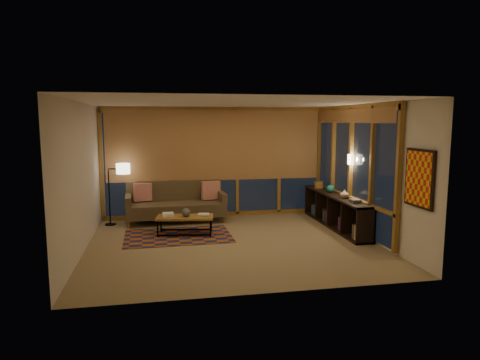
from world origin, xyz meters
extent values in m
cube|color=#9B8158|center=(0.00, 0.00, 0.00)|extent=(5.50, 5.00, 0.01)
cube|color=white|center=(0.00, 0.00, 2.70)|extent=(5.50, 5.00, 0.01)
cube|color=silver|center=(0.00, 2.50, 1.35)|extent=(5.50, 0.01, 2.70)
cube|color=silver|center=(0.00, -2.50, 1.35)|extent=(5.50, 0.01, 2.70)
cube|color=silver|center=(-2.75, 0.00, 1.35)|extent=(0.01, 5.00, 2.70)
cube|color=silver|center=(2.75, 0.00, 1.35)|extent=(0.01, 5.00, 2.70)
cube|color=#9D4B15|center=(-1.02, 0.71, 0.01)|extent=(2.20, 1.49, 0.01)
sphere|color=black|center=(-0.84, 0.79, 0.48)|extent=(0.21, 0.21, 0.18)
cylinder|color=olive|center=(2.47, 1.85, 0.81)|extent=(0.27, 0.27, 0.16)
sphere|color=#177764|center=(2.49, 1.18, 0.82)|extent=(0.22, 0.22, 0.18)
imported|color=tan|center=(2.49, 0.42, 0.83)|extent=(0.19, 0.19, 0.19)
camera|label=1|loc=(-1.37, -7.96, 2.36)|focal=32.00mm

